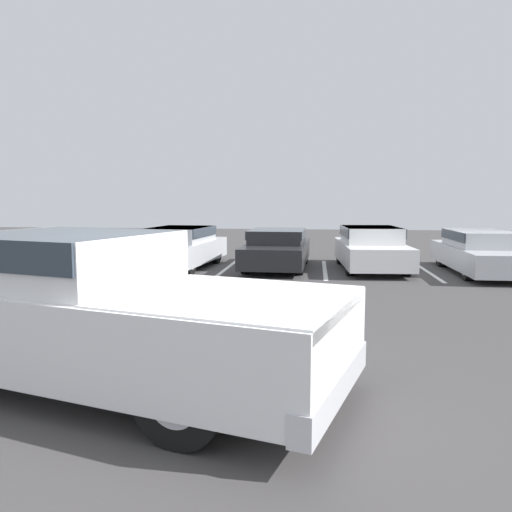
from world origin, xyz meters
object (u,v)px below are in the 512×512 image
object	(u,v)px
parked_sedan_a	(179,246)
parked_sedan_b	(277,247)
parked_sedan_d	(481,251)
pickup_truck	(88,308)
parked_sedan_c	(371,247)

from	to	relation	value
parked_sedan_a	parked_sedan_b	distance (m)	3.01
parked_sedan_b	parked_sedan_d	xyz separation A→B (m)	(5.86, -0.33, 0.01)
pickup_truck	parked_sedan_a	bearing A→B (deg)	115.32
pickup_truck	parked_sedan_c	world-z (taller)	pickup_truck
parked_sedan_b	parked_sedan_c	world-z (taller)	parked_sedan_c
parked_sedan_a	parked_sedan_b	world-z (taller)	parked_sedan_a
parked_sedan_a	parked_sedan_d	world-z (taller)	parked_sedan_a
pickup_truck	parked_sedan_a	size ratio (longest dim) A/B	1.36
pickup_truck	parked_sedan_b	bearing A→B (deg)	97.68
parked_sedan_a	parked_sedan_d	distance (m)	8.86
parked_sedan_b	parked_sedan_c	bearing A→B (deg)	93.64
parked_sedan_d	parked_sedan_a	bearing A→B (deg)	-90.55
pickup_truck	parked_sedan_d	world-z (taller)	pickup_truck
parked_sedan_a	parked_sedan_b	xyz separation A→B (m)	(3.00, 0.26, -0.03)
parked_sedan_b	parked_sedan_d	bearing A→B (deg)	88.66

